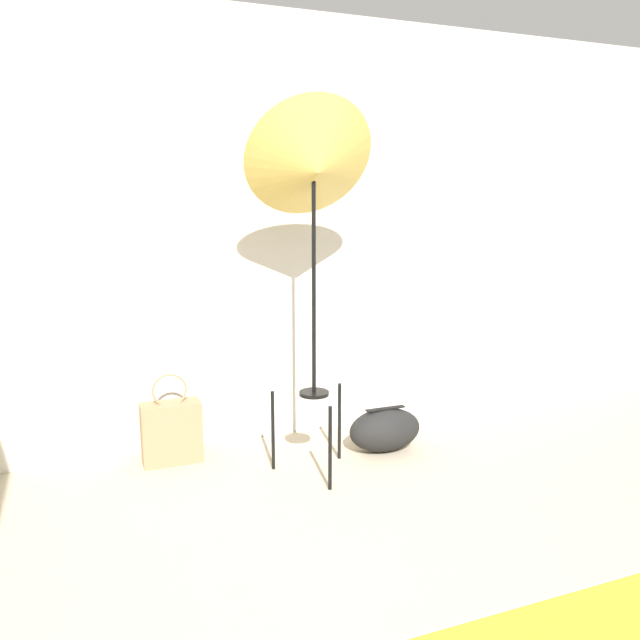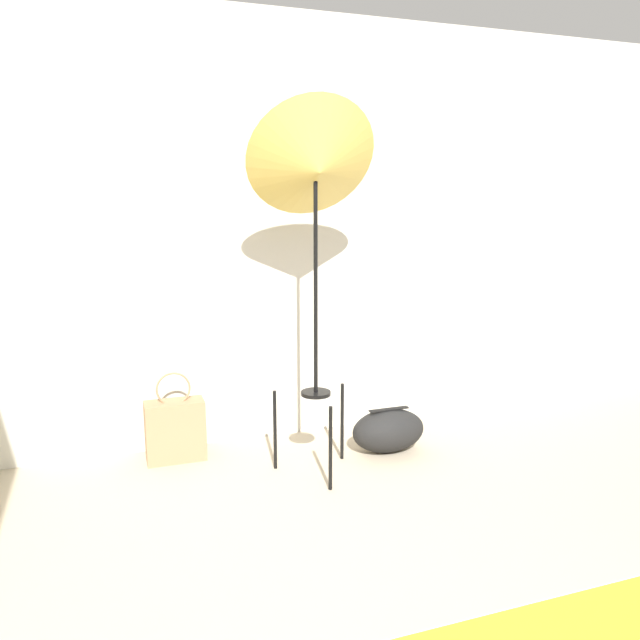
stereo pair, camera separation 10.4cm
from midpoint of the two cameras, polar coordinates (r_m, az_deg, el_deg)
wall_back at (r=3.81m, az=-8.39°, el=7.73°), size 8.00×0.05×2.60m
photo_umbrella at (r=3.29m, az=0.51°, el=13.63°), size 0.70×0.51×2.02m
tote_bag at (r=3.78m, az=-12.33°, el=-9.78°), size 0.34×0.16×0.53m
duffel_bag at (r=3.86m, az=7.05°, el=-10.00°), size 0.46×0.26×0.27m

